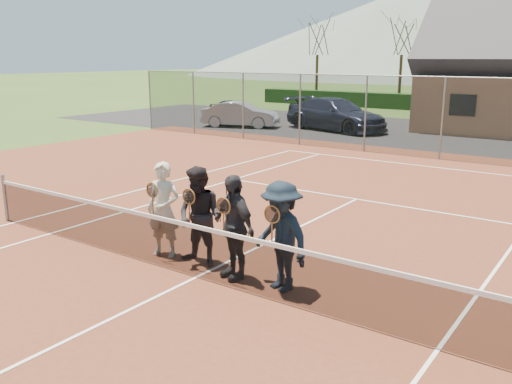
% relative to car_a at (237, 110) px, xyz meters
% --- Properties ---
extents(ground, '(220.00, 220.00, 0.00)m').
position_rel_car_a_xyz_m(ground, '(13.79, 0.64, -0.63)').
color(ground, '#2E491A').
rests_on(ground, ground).
extents(court_surface, '(30.00, 30.00, 0.02)m').
position_rel_car_a_xyz_m(court_surface, '(13.79, -19.36, -0.62)').
color(court_surface, '#562819').
rests_on(court_surface, ground).
extents(tarmac_carpark, '(40.00, 12.00, 0.01)m').
position_rel_car_a_xyz_m(tarmac_carpark, '(9.79, 0.64, -0.63)').
color(tarmac_carpark, black).
rests_on(tarmac_carpark, ground).
extents(hill_west, '(110.00, 110.00, 18.00)m').
position_rel_car_a_xyz_m(hill_west, '(-11.21, 75.64, 8.37)').
color(hill_west, '#516257').
rests_on(hill_west, ground).
extents(car_a, '(3.83, 1.83, 1.26)m').
position_rel_car_a_xyz_m(car_a, '(0.00, 0.00, 0.00)').
color(car_a, black).
rests_on(car_a, ground).
extents(car_b, '(4.34, 2.77, 1.35)m').
position_rel_car_a_xyz_m(car_b, '(2.03, -2.38, 0.04)').
color(car_b, '#9A9DA2').
rests_on(car_b, ground).
extents(car_c, '(6.06, 3.58, 1.65)m').
position_rel_car_a_xyz_m(car_c, '(6.87, -0.69, 0.19)').
color(car_c, black).
rests_on(car_c, ground).
extents(court_markings, '(11.03, 23.83, 0.01)m').
position_rel_car_a_xyz_m(court_markings, '(13.79, -19.36, -0.61)').
color(court_markings, white).
rests_on(court_markings, court_surface).
extents(tennis_net, '(11.68, 0.08, 1.10)m').
position_rel_car_a_xyz_m(tennis_net, '(13.79, -19.36, -0.09)').
color(tennis_net, slate).
rests_on(tennis_net, ground).
extents(perimeter_fence, '(30.07, 0.07, 3.02)m').
position_rel_car_a_xyz_m(perimeter_fence, '(13.79, -5.86, 0.89)').
color(perimeter_fence, slate).
rests_on(perimeter_fence, ground).
extents(tree_a, '(3.20, 3.20, 7.77)m').
position_rel_car_a_xyz_m(tree_a, '(-2.21, 13.64, 5.16)').
color(tree_a, '#362313').
rests_on(tree_a, ground).
extents(tree_b, '(3.20, 3.20, 7.77)m').
position_rel_car_a_xyz_m(tree_b, '(4.79, 13.64, 5.16)').
color(tree_b, '#362113').
rests_on(tree_b, ground).
extents(player_a, '(0.74, 0.58, 1.80)m').
position_rel_car_a_xyz_m(player_a, '(12.58, -18.89, 0.29)').
color(player_a, beige).
rests_on(player_a, court_surface).
extents(player_b, '(0.90, 0.71, 1.80)m').
position_rel_car_a_xyz_m(player_b, '(13.43, -18.85, 0.29)').
color(player_b, black).
rests_on(player_b, court_surface).
extents(player_c, '(1.14, 0.75, 1.80)m').
position_rel_car_a_xyz_m(player_c, '(14.30, -18.97, 0.29)').
color(player_c, '#242429').
rests_on(player_c, court_surface).
extents(player_d, '(1.32, 1.01, 1.80)m').
position_rel_car_a_xyz_m(player_d, '(15.22, -18.93, 0.29)').
color(player_d, black).
rests_on(player_d, court_surface).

